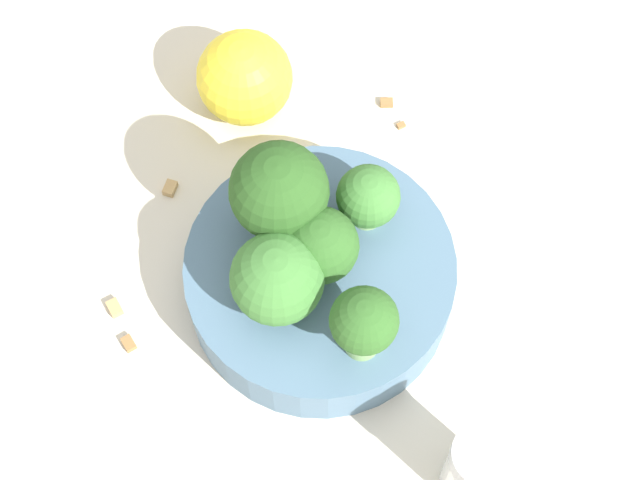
% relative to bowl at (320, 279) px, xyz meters
% --- Properties ---
extents(ground_plane, '(3.00, 3.00, 0.00)m').
position_rel_bowl_xyz_m(ground_plane, '(0.00, 0.00, -0.02)').
color(ground_plane, beige).
extents(bowl, '(0.15, 0.15, 0.04)m').
position_rel_bowl_xyz_m(bowl, '(0.00, 0.00, 0.00)').
color(bowl, slate).
rests_on(bowl, ground_plane).
extents(broccoli_floret_0, '(0.05, 0.05, 0.05)m').
position_rel_bowl_xyz_m(broccoli_floret_0, '(0.01, -0.03, 0.05)').
color(broccoli_floret_0, '#84AD66').
rests_on(broccoli_floret_0, bowl).
extents(broccoli_floret_1, '(0.04, 0.04, 0.05)m').
position_rel_bowl_xyz_m(broccoli_floret_1, '(0.00, -0.00, 0.04)').
color(broccoli_floret_1, '#7A9E5B').
rests_on(broccoli_floret_1, bowl).
extents(broccoli_floret_2, '(0.03, 0.03, 0.04)m').
position_rel_bowl_xyz_m(broccoli_floret_2, '(-0.02, 0.04, 0.04)').
color(broccoli_floret_2, '#8EB770').
rests_on(broccoli_floret_2, bowl).
extents(broccoli_floret_3, '(0.04, 0.04, 0.05)m').
position_rel_bowl_xyz_m(broccoli_floret_3, '(0.05, 0.00, 0.05)').
color(broccoli_floret_3, '#84AD66').
rests_on(broccoli_floret_3, bowl).
extents(broccoli_floret_4, '(0.05, 0.05, 0.07)m').
position_rel_bowl_xyz_m(broccoli_floret_4, '(-0.03, -0.01, 0.06)').
color(broccoli_floret_4, '#84AD66').
rests_on(broccoli_floret_4, bowl).
extents(pepper_shaker, '(0.03, 0.03, 0.07)m').
position_rel_bowl_xyz_m(pepper_shaker, '(0.13, 0.02, 0.01)').
color(pepper_shaker, silver).
rests_on(pepper_shaker, ground_plane).
extents(lemon_wedge, '(0.06, 0.06, 0.06)m').
position_rel_bowl_xyz_m(lemon_wedge, '(-0.13, 0.01, 0.01)').
color(lemon_wedge, yellow).
rests_on(lemon_wedge, ground_plane).
extents(almond_crumb_0, '(0.01, 0.01, 0.01)m').
position_rel_bowl_xyz_m(almond_crumb_0, '(-0.10, 0.09, -0.02)').
color(almond_crumb_0, olive).
rests_on(almond_crumb_0, ground_plane).
extents(almond_crumb_1, '(0.01, 0.01, 0.01)m').
position_rel_bowl_xyz_m(almond_crumb_1, '(-0.10, -0.05, -0.01)').
color(almond_crumb_1, tan).
rests_on(almond_crumb_1, ground_plane).
extents(almond_crumb_2, '(0.00, 0.01, 0.01)m').
position_rel_bowl_xyz_m(almond_crumb_2, '(-0.08, 0.09, -0.02)').
color(almond_crumb_2, olive).
rests_on(almond_crumb_2, ground_plane).
extents(almond_crumb_3, '(0.01, 0.01, 0.01)m').
position_rel_bowl_xyz_m(almond_crumb_3, '(-0.04, -0.11, -0.01)').
color(almond_crumb_3, tan).
rests_on(almond_crumb_3, ground_plane).
extents(almond_crumb_4, '(0.01, 0.01, 0.01)m').
position_rel_bowl_xyz_m(almond_crumb_4, '(-0.02, -0.11, -0.02)').
color(almond_crumb_4, olive).
rests_on(almond_crumb_4, ground_plane).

